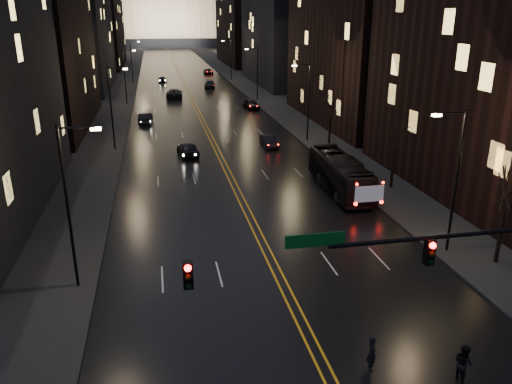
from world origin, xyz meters
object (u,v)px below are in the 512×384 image
pedestrian_b (463,363)px  oncoming_car_a (188,149)px  receding_car_a (269,141)px  oncoming_car_b (146,118)px  bus (340,174)px  pedestrian_a (372,353)px  traffic_signal (485,258)px

pedestrian_b → oncoming_car_a: bearing=5.6°
oncoming_car_a → receding_car_a: bearing=-173.6°
oncoming_car_b → receding_car_a: oncoming_car_b is taller
bus → pedestrian_a: (-6.62, -21.77, -0.70)m
pedestrian_a → pedestrian_b: bearing=-105.7°
traffic_signal → pedestrian_a: 5.93m
traffic_signal → pedestrian_a: size_ratio=10.89×
bus → receding_car_a: 15.97m
traffic_signal → oncoming_car_b: (-13.72, 53.93, -4.35)m
pedestrian_b → bus: bearing=-15.6°
receding_car_a → pedestrian_b: (-0.75, -38.84, 0.18)m
traffic_signal → oncoming_car_a: (-9.18, 35.94, -4.32)m
oncoming_car_a → pedestrian_a: (5.16, -35.29, 0.01)m
bus → oncoming_car_a: bus is taller
oncoming_car_a → pedestrian_b: 37.59m
bus → oncoming_car_b: bearing=119.2°
bus → receding_car_a: (-2.55, 15.74, -0.83)m
oncoming_car_a → pedestrian_a: pedestrian_a is taller
bus → oncoming_car_b: (-16.32, 31.51, -0.74)m
oncoming_car_b → pedestrian_a: size_ratio=2.89×
oncoming_car_b → pedestrian_a: 54.16m
traffic_signal → oncoming_car_a: size_ratio=3.75×
bus → pedestrian_a: bearing=-105.1°
traffic_signal → oncoming_car_a: bearing=104.3°
traffic_signal → bus: traffic_signal is taller
oncoming_car_a → receding_car_a: (9.23, 2.23, -0.12)m
pedestrian_a → pedestrian_b: 3.58m
traffic_signal → pedestrian_a: bearing=170.8°
traffic_signal → receding_car_a: size_ratio=4.30×
bus → traffic_signal: bearing=-94.8°
bus → pedestrian_b: bearing=-96.3°
receding_car_a → bus: bearing=-81.7°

